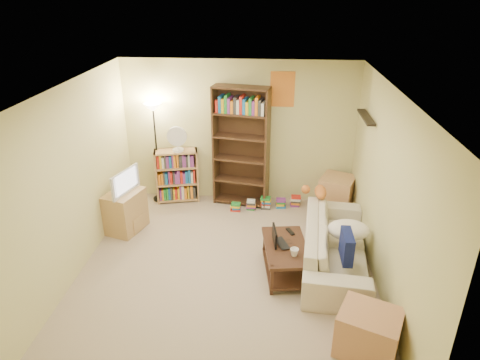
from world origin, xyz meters
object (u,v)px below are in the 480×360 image
object	(u,v)px
tv_stand	(126,211)
mug	(294,252)
end_cabinet	(368,333)
short_bookshelf	(177,176)
side_table	(337,193)
coffee_table	(285,255)
television	(122,181)
floor_lamp	(154,124)
laptop	(285,243)
tall_bookshelf	(241,145)
desk_fan	(177,139)
sofa	(335,245)
tabby_cat	(318,191)

from	to	relation	value
tv_stand	mug	bearing A→B (deg)	-6.83
mug	end_cabinet	world-z (taller)	mug
mug	short_bookshelf	distance (m)	3.02
side_table	coffee_table	bearing A→B (deg)	-115.83
television	floor_lamp	xyz separation A→B (m)	(0.27, 1.08, 0.58)
mug	short_bookshelf	bearing A→B (deg)	131.45
short_bookshelf	end_cabinet	bearing A→B (deg)	-63.29
laptop	television	distance (m)	2.68
tall_bookshelf	desk_fan	bearing A→B (deg)	-167.76
sofa	tv_stand	xyz separation A→B (m)	(-3.20, 0.68, 0.02)
coffee_table	mug	bearing A→B (deg)	-72.78
tall_bookshelf	side_table	distance (m)	1.86
end_cabinet	mug	bearing A→B (deg)	124.55
tv_stand	side_table	bearing A→B (deg)	32.85
laptop	mug	world-z (taller)	mug
tall_bookshelf	short_bookshelf	distance (m)	1.31
tall_bookshelf	floor_lamp	xyz separation A→B (m)	(-1.48, 0.02, 0.32)
short_bookshelf	tabby_cat	bearing A→B (deg)	-33.67
sofa	desk_fan	distance (m)	3.19
side_table	sofa	bearing A→B (deg)	-97.84
sofa	desk_fan	size ratio (longest dim) A/B	4.92
laptop	tv_stand	size ratio (longest dim) A/B	0.54
laptop	end_cabinet	distance (m)	1.61
television	floor_lamp	world-z (taller)	floor_lamp
sofa	television	bearing A→B (deg)	83.58
tv_stand	desk_fan	world-z (taller)	desk_fan
short_bookshelf	end_cabinet	distance (m)	4.33
tabby_cat	side_table	distance (m)	0.97
coffee_table	tall_bookshelf	size ratio (longest dim) A/B	0.50
coffee_table	end_cabinet	xyz separation A→B (m)	(0.85, -1.31, -0.03)
television	end_cabinet	bearing A→B (deg)	-106.53
desk_fan	tv_stand	bearing A→B (deg)	-122.40
tabby_cat	mug	distance (m)	1.42
tabby_cat	tall_bookshelf	size ratio (longest dim) A/B	0.24
tabby_cat	side_table	bearing A→B (deg)	61.65
tv_stand	short_bookshelf	distance (m)	1.25
coffee_table	television	bearing A→B (deg)	151.80
laptop	mug	bearing A→B (deg)	-178.45
tall_bookshelf	short_bookshelf	bearing A→B (deg)	-170.10
sofa	tabby_cat	distance (m)	0.96
end_cabinet	short_bookshelf	bearing A→B (deg)	129.36
tall_bookshelf	floor_lamp	world-z (taller)	tall_bookshelf
floor_lamp	short_bookshelf	bearing A→B (deg)	0.00
coffee_table	side_table	xyz separation A→B (m)	(0.92, 1.90, 0.02)
tall_bookshelf	short_bookshelf	size ratio (longest dim) A/B	2.19
tabby_cat	laptop	bearing A→B (deg)	-115.37
tabby_cat	tall_bookshelf	distance (m)	1.59
tabby_cat	floor_lamp	xyz separation A→B (m)	(-2.73, 0.92, 0.72)
tabby_cat	side_table	size ratio (longest dim) A/B	0.81
tabby_cat	floor_lamp	bearing A→B (deg)	161.37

